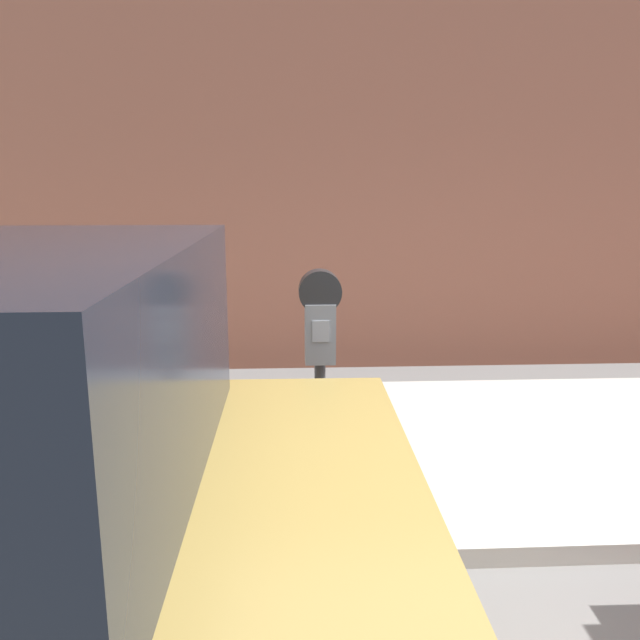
{
  "coord_description": "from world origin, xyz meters",
  "views": [
    {
      "loc": [
        -0.71,
        -2.07,
        1.98
      ],
      "look_at": [
        -0.54,
        1.21,
        1.26
      ],
      "focal_mm": 35.0,
      "sensor_mm": 36.0,
      "label": 1
    }
  ],
  "objects": [
    {
      "name": "sidewalk",
      "position": [
        0.0,
        2.2,
        0.06
      ],
      "size": [
        24.0,
        2.8,
        0.12
      ],
      "color": "#BCB7AD",
      "rests_on": "ground_plane"
    },
    {
      "name": "parking_meter",
      "position": [
        -0.54,
        1.21,
        1.15
      ],
      "size": [
        0.23,
        0.15,
        1.41
      ],
      "color": "#2D2D30",
      "rests_on": "sidewalk"
    },
    {
      "name": "building_facade",
      "position": [
        0.0,
        4.63,
        2.93
      ],
      "size": [
        24.0,
        0.3,
        5.86
      ],
      "color": "#935642",
      "rests_on": "ground_plane"
    }
  ]
}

